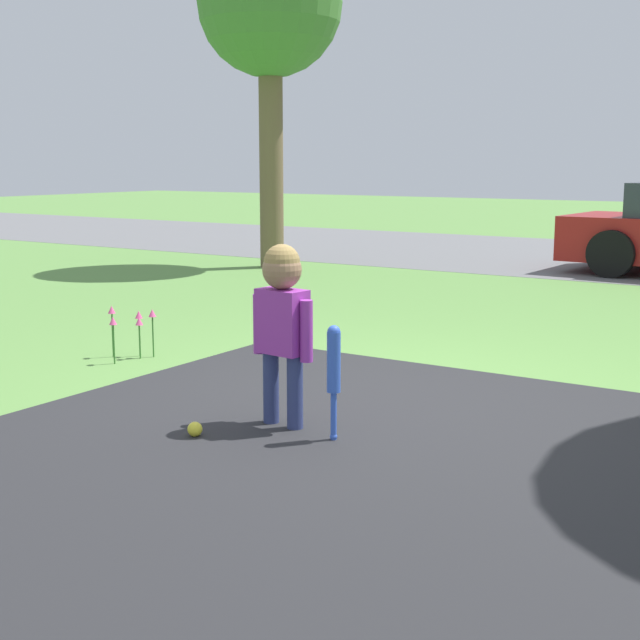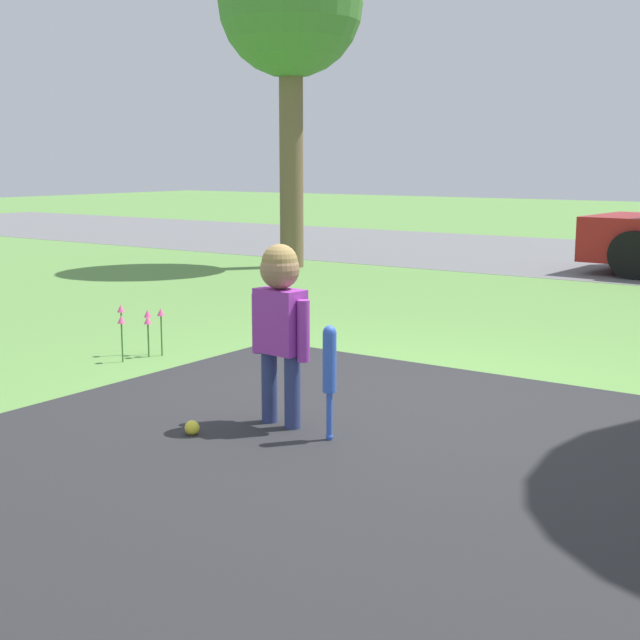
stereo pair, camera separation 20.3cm
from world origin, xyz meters
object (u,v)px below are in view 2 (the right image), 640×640
Objects in this scene: child at (280,309)px; tree_far_lawn at (291,10)px; baseball_bat at (330,367)px; sports_ball at (192,428)px.

tree_far_lawn is at bearing 132.79° from child.
baseball_bat is 7.68× the size of sports_ball.
baseball_bat is at bearing -51.83° from tree_far_lawn.
baseball_bat is 0.87m from sports_ball.
tree_far_lawn is (-4.40, 6.85, 3.56)m from sports_ball.
tree_far_lawn is (-4.70, 6.41, 2.91)m from child.
tree_far_lawn reaches higher than baseball_bat.
child is at bearing 169.57° from baseball_bat.
child reaches higher than baseball_bat.
tree_far_lawn reaches higher than sports_ball.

